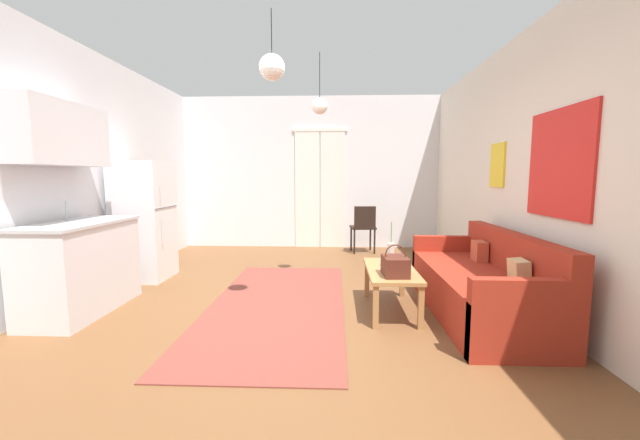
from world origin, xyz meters
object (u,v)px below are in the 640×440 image
at_px(couch, 484,287).
at_px(pendant_lamp_near, 272,67).
at_px(handbag, 395,266).
at_px(accent_chair, 363,226).
at_px(pendant_lamp_far, 320,106).
at_px(refrigerator, 144,221).
at_px(bamboo_vase, 391,255).
at_px(coffee_table, 391,274).

bearing_deg(couch, pendant_lamp_near, -176.33).
height_order(handbag, pendant_lamp_near, pendant_lamp_near).
bearing_deg(accent_chair, pendant_lamp_far, 62.77).
xyz_separation_m(handbag, accent_chair, (-0.06, 3.21, -0.04)).
bearing_deg(handbag, accent_chair, 91.09).
xyz_separation_m(pendant_lamp_near, pendant_lamp_far, (0.38, 1.22, -0.13)).
bearing_deg(refrigerator, bamboo_vase, -18.11).
bearing_deg(pendant_lamp_far, refrigerator, 177.48).
bearing_deg(handbag, coffee_table, 89.77).
bearing_deg(handbag, refrigerator, 156.04).
bearing_deg(pendant_lamp_near, handbag, -2.51).
bearing_deg(refrigerator, coffee_table, -19.79).
relative_size(coffee_table, accent_chair, 1.22).
height_order(couch, accent_chair, accent_chair).
height_order(accent_chair, pendant_lamp_far, pendant_lamp_far).
height_order(bamboo_vase, pendant_lamp_far, pendant_lamp_far).
bearing_deg(couch, refrigerator, 163.36).
height_order(handbag, pendant_lamp_far, pendant_lamp_far).
bearing_deg(pendant_lamp_near, bamboo_vase, 14.96).
height_order(coffee_table, bamboo_vase, bamboo_vase).
xyz_separation_m(couch, bamboo_vase, (-0.89, 0.18, 0.28)).
bearing_deg(accent_chair, bamboo_vase, 84.09).
bearing_deg(pendant_lamp_far, coffee_table, -52.97).
relative_size(coffee_table, pendant_lamp_far, 1.40).
distance_m(couch, handbag, 0.95).
distance_m(couch, bamboo_vase, 0.95).
xyz_separation_m(couch, handbag, (-0.90, -0.18, 0.25)).
height_order(couch, pendant_lamp_near, pendant_lamp_near).
xyz_separation_m(accent_chair, pendant_lamp_far, (-0.70, -1.94, 1.73)).
bearing_deg(accent_chair, pendant_lamp_near, 63.70).
height_order(refrigerator, pendant_lamp_near, pendant_lamp_near).
bearing_deg(coffee_table, pendant_lamp_near, -169.59).
bearing_deg(couch, accent_chair, 107.61).
height_order(bamboo_vase, refrigerator, refrigerator).
relative_size(bamboo_vase, accent_chair, 0.55).
relative_size(handbag, accent_chair, 0.38).
relative_size(coffee_table, handbag, 3.24).
height_order(couch, refrigerator, refrigerator).
bearing_deg(pendant_lamp_far, couch, -33.28).
bearing_deg(coffee_table, bamboo_vase, 84.42).
bearing_deg(handbag, pendant_lamp_near, 177.49).
relative_size(couch, refrigerator, 1.34).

